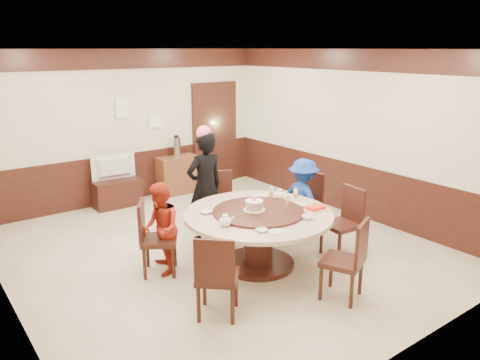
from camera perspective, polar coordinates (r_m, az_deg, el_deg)
room at (r=6.50m, az=-2.63°, el=0.30°), size 6.00×6.04×2.84m
banquet_table at (r=6.18m, az=2.22°, el=-5.87°), size 1.95×1.95×0.78m
chair_0 at (r=7.36m, az=7.85°, el=-4.29°), size 0.51×0.51×0.97m
chair_1 at (r=7.32m, az=-2.19°, el=-4.26°), size 0.57×0.57×0.97m
chair_2 at (r=6.17m, az=-9.97°, el=-8.47°), size 0.61×0.61×0.97m
chair_3 at (r=5.18m, az=-2.76°, el=-13.24°), size 0.62×0.62×0.97m
chair_4 at (r=5.63m, az=12.48°, el=-11.09°), size 0.58×0.59×0.97m
chair_5 at (r=6.72m, az=12.26°, el=-6.50°), size 0.49×0.48×0.97m
person_standing at (r=6.94m, az=-4.30°, el=-0.86°), size 0.61×0.41×1.66m
person_red at (r=6.06m, az=-9.66°, el=-5.90°), size 0.62×0.70×1.20m
person_blue at (r=7.10m, az=7.70°, el=-2.34°), size 0.48×0.81×1.25m
birthday_cake at (r=6.08m, az=1.74°, el=-3.08°), size 0.29×0.29×0.20m
teapot_left at (r=5.63m, az=-1.81°, el=-5.06°), size 0.17×0.15×0.13m
teapot_right at (r=6.63m, az=4.88°, el=-1.87°), size 0.17×0.15×0.13m
bowl_0 at (r=6.08m, az=-4.14°, el=-3.91°), size 0.15×0.15×0.04m
bowl_1 at (r=5.93m, az=8.19°, el=-4.53°), size 0.14×0.14×0.04m
bowl_2 at (r=5.49m, az=2.67°, el=-6.15°), size 0.13×0.13×0.03m
bowl_3 at (r=6.37m, az=7.63°, el=-3.07°), size 0.13×0.13×0.04m
saucer_near at (r=5.49m, az=4.47°, el=-6.29°), size 0.18×0.18×0.01m
saucer_far at (r=6.74m, az=2.57°, el=-2.00°), size 0.18×0.18×0.01m
shrimp_platter at (r=6.25m, az=9.23°, el=-3.44°), size 0.30×0.20×0.06m
bottle_0 at (r=6.33m, az=5.88°, el=-2.58°), size 0.06×0.06×0.16m
bottle_1 at (r=6.61m, az=6.79°, el=-1.81°), size 0.06×0.06×0.16m
bottle_2 at (r=6.67m, az=3.78°, el=-1.56°), size 0.06×0.06×0.16m
tv_stand at (r=8.89m, az=-14.81°, el=-1.50°), size 0.85×0.45×0.50m
television at (r=8.76m, az=-15.03°, el=1.51°), size 0.81×0.15×0.46m
side_cabinet at (r=9.41m, az=-7.63°, el=0.64°), size 0.80×0.40×0.75m
thermos at (r=9.28m, az=-7.70°, el=4.01°), size 0.15×0.15×0.38m
notice_left at (r=8.88m, az=-14.10°, el=8.46°), size 0.25×0.00×0.35m
notice_right at (r=9.19m, az=-10.22°, el=7.02°), size 0.30×0.00×0.22m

